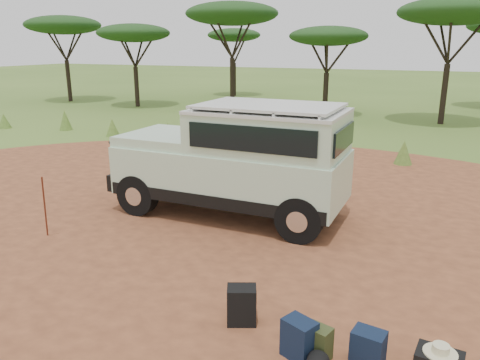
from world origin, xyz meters
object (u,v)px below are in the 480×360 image
at_px(safari_vehicle, 237,162).
at_px(walking_staff, 45,207).
at_px(duffel_navy, 368,347).
at_px(backpack_navy, 299,339).
at_px(backpack_olive, 318,343).
at_px(backpack_black, 242,305).

relative_size(safari_vehicle, walking_staff, 3.98).
distance_m(walking_staff, duffel_navy, 6.81).
xyz_separation_m(backpack_navy, backpack_olive, (0.22, 0.08, -0.04)).
relative_size(safari_vehicle, duffel_navy, 12.32).
height_order(walking_staff, backpack_navy, walking_staff).
bearing_deg(safari_vehicle, backpack_black, -64.77).
relative_size(walking_staff, backpack_olive, 3.08).
height_order(safari_vehicle, backpack_olive, safari_vehicle).
distance_m(backpack_black, backpack_navy, 1.06).
xyz_separation_m(backpack_olive, duffel_navy, (0.59, 0.16, -0.00)).
distance_m(safari_vehicle, backpack_olive, 5.41).
relative_size(walking_staff, backpack_navy, 2.59).
height_order(safari_vehicle, duffel_navy, safari_vehicle).
bearing_deg(duffel_navy, safari_vehicle, 140.01).
height_order(backpack_navy, backpack_olive, backpack_navy).
height_order(walking_staff, backpack_black, walking_staff).
xyz_separation_m(safari_vehicle, backpack_olive, (3.02, -4.37, -1.04)).
bearing_deg(backpack_navy, safari_vehicle, 146.29).
relative_size(walking_staff, duffel_navy, 3.09).
height_order(backpack_black, backpack_navy, backpack_black).
bearing_deg(duffel_navy, backpack_olive, -155.53).
xyz_separation_m(backpack_black, backpack_navy, (0.97, -0.42, -0.02)).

